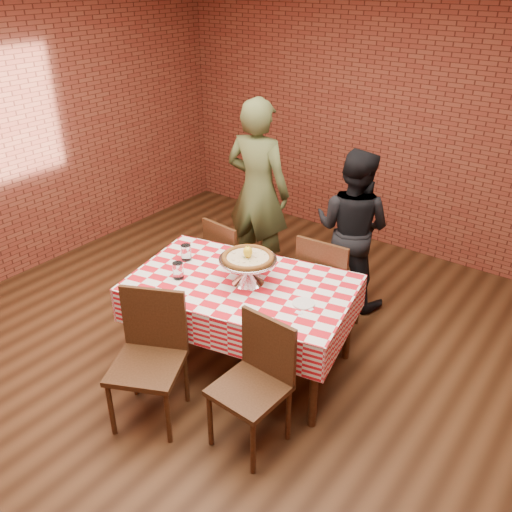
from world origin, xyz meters
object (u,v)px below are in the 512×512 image
Objects in this scene: pizza_stand at (248,270)px; water_glass_right at (186,252)px; condiment_caddy at (258,259)px; chair_near_left at (146,364)px; table at (242,324)px; chair_far_right at (330,282)px; water_glass_left at (178,271)px; chair_near_right at (249,390)px; pizza at (248,258)px; diner_black at (352,229)px; diner_olive at (258,191)px; chair_far_left at (235,261)px.

water_glass_right is (-0.61, -0.02, -0.03)m from pizza_stand.
water_glass_right is at bearing -174.91° from condiment_caddy.
condiment_caddy is at bearing 24.94° from water_glass_right.
table is at bearing 54.31° from chair_near_left.
chair_far_right is (0.27, 0.80, -0.39)m from pizza_stand.
pizza_stand reaches higher than water_glass_right.
water_glass_left reaches higher than table.
chair_near_right is 1.48m from chair_far_right.
pizza reaches higher than chair_far_right.
pizza_stand is at bearing 79.23° from diner_black.
diner_olive is at bearing 123.70° from pizza.
pizza is at bearing -92.19° from condiment_caddy.
chair_near_left is at bearing -101.46° from pizza.
table is 0.48m from pizza_stand.
chair_far_right reaches higher than water_glass_left.
pizza is 1.05m from chair_far_left.
pizza_stand reaches higher than chair_near_left.
pizza_stand is 0.93m from chair_near_right.
chair_far_right is (0.34, 0.57, -0.36)m from condiment_caddy.
water_glass_left and water_glass_right have the same top height.
condiment_caddy reaches higher than table.
chair_far_right is at bearing 151.85° from diner_olive.
chair_near_right is at bearing -21.91° from water_glass_left.
condiment_caddy is (0.38, 0.50, 0.00)m from water_glass_left.
chair_far_left is (-0.47, 1.53, -0.03)m from chair_near_left.
water_glass_right is (-0.57, 0.01, 0.45)m from table.
condiment_caddy is 1.23m from diner_olive.
table is at bearing -101.61° from condiment_caddy.
pizza is 0.44× the size of chair_far_left.
diner_black is (0.25, 1.09, -0.08)m from condiment_caddy.
condiment_caddy is 0.75m from chair_far_right.
table is 0.59m from pizza.
table is 1.74× the size of chair_near_left.
water_glass_left is 0.14× the size of chair_near_right.
chair_near_left is 2.24m from diner_olive.
diner_olive is (-1.08, 0.41, 0.44)m from chair_far_right.
chair_far_left is (-1.16, 1.30, -0.02)m from chair_near_right.
pizza_stand is at bearing 141.63° from chair_far_left.
diner_olive is at bearing 103.37° from water_glass_left.
chair_far_right is (0.88, 0.82, -0.36)m from water_glass_right.
diner_olive reaches higher than chair_far_left.
water_glass_left is 0.29m from water_glass_right.
diner_black reaches higher than water_glass_right.
condiment_caddy is at bearing 98.23° from table.
pizza reaches higher than pizza_stand.
chair_near_left is at bearing -115.40° from condiment_caddy.
water_glass_right is 0.59m from condiment_caddy.
chair_near_left reaches higher than chair_near_right.
pizza is at bearing 52.55° from chair_near_left.
chair_far_right is (0.30, 0.83, 0.09)m from table.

